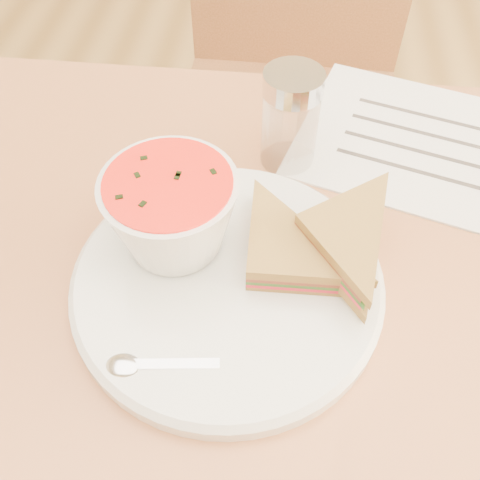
% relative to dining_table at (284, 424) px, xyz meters
% --- Properties ---
extents(dining_table, '(1.00, 0.70, 0.75)m').
position_rel_dining_table_xyz_m(dining_table, '(0.00, 0.00, 0.00)').
color(dining_table, '#9B5330').
rests_on(dining_table, floor).
extents(chair_far, '(0.45, 0.45, 1.00)m').
position_rel_dining_table_xyz_m(chair_far, '(-0.03, 0.58, 0.12)').
color(chair_far, brown).
rests_on(chair_far, floor).
extents(plate, '(0.35, 0.35, 0.02)m').
position_rel_dining_table_xyz_m(plate, '(-0.08, -0.01, 0.38)').
color(plate, white).
rests_on(plate, dining_table).
extents(soup_bowl, '(0.16, 0.16, 0.09)m').
position_rel_dining_table_xyz_m(soup_bowl, '(-0.13, 0.03, 0.43)').
color(soup_bowl, white).
rests_on(soup_bowl, plate).
extents(sandwich_half_a, '(0.12, 0.12, 0.04)m').
position_rel_dining_table_xyz_m(sandwich_half_a, '(-0.06, -0.02, 0.41)').
color(sandwich_half_a, olive).
rests_on(sandwich_half_a, plate).
extents(sandwich_half_b, '(0.16, 0.16, 0.03)m').
position_rel_dining_table_xyz_m(sandwich_half_b, '(-0.02, 0.04, 0.42)').
color(sandwich_half_b, olive).
rests_on(sandwich_half_b, plate).
extents(spoon, '(0.16, 0.05, 0.01)m').
position_rel_dining_table_xyz_m(spoon, '(-0.11, -0.10, 0.40)').
color(spoon, silver).
rests_on(spoon, plate).
extents(paper_menu, '(0.38, 0.32, 0.00)m').
position_rel_dining_table_xyz_m(paper_menu, '(0.15, 0.22, 0.38)').
color(paper_menu, white).
rests_on(paper_menu, dining_table).
extents(condiment_shaker, '(0.08, 0.08, 0.12)m').
position_rel_dining_table_xyz_m(condiment_shaker, '(-0.03, 0.18, 0.43)').
color(condiment_shaker, silver).
rests_on(condiment_shaker, dining_table).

